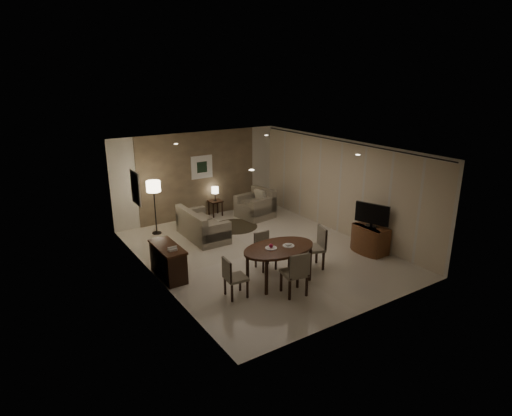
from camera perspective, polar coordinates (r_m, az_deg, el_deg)
room_shell at (r=10.93m, az=-0.57°, el=1.27°), size 5.50×7.00×2.70m
taupe_accent at (r=13.54m, az=-7.63°, el=4.37°), size 3.96×0.03×2.70m
curtain_wall at (r=12.25m, az=11.10°, el=2.61°), size 0.08×6.70×2.58m
curtain_rod at (r=11.98m, az=11.47°, el=8.71°), size 0.03×6.80×0.03m
art_back_frame at (r=13.51m, az=-7.24°, el=5.44°), size 0.72×0.03×0.72m
art_back_canvas at (r=13.50m, az=-7.21°, el=5.43°), size 0.34×0.01×0.34m
art_left_frame at (r=10.40m, az=-15.78°, el=2.59°), size 0.03×0.60×0.80m
art_left_canvas at (r=10.40m, az=-15.70°, el=2.60°), size 0.01×0.46×0.64m
downlight_nl at (r=8.07m, az=-0.59°, el=5.09°), size 0.10×0.10×0.01m
downlight_nr at (r=9.83m, az=13.42°, el=6.91°), size 0.10×0.10×0.01m
downlight_fl at (r=11.22m, az=-10.63°, el=8.40°), size 0.10×0.10×0.01m
downlight_fr at (r=12.54m, az=1.39°, el=9.66°), size 0.10×0.10×0.01m
console_desk at (r=9.88m, az=-11.63°, el=-7.00°), size 0.48×1.20×0.75m
telephone at (r=9.46m, az=-11.11°, el=-5.32°), size 0.20×0.14×0.09m
tv_cabinet at (r=11.38m, az=15.01°, el=-4.02°), size 0.48×0.90×0.70m
flat_tv at (r=11.14m, az=15.21°, el=-0.84°), size 0.36×0.85×0.60m
dining_table at (r=9.52m, az=3.05°, el=-7.47°), size 1.70×1.06×0.80m
chair_near at (r=8.97m, az=5.10°, el=-8.54°), size 0.55×0.55×0.98m
chair_far at (r=10.05m, az=1.32°, el=-5.84°), size 0.44×0.44×0.86m
chair_left at (r=8.87m, az=-2.69°, el=-9.21°), size 0.46×0.46×0.87m
chair_right at (r=10.16m, az=7.54°, el=-5.30°), size 0.61×0.61×1.00m
plate_a at (r=9.30m, az=2.01°, el=-5.36°), size 0.26×0.26×0.02m
plate_b at (r=9.44m, az=4.36°, el=-5.03°), size 0.26×0.26×0.02m
fruit_apple at (r=9.28m, az=2.01°, el=-5.06°), size 0.09×0.09×0.09m
napkin at (r=9.44m, az=4.36°, el=-4.90°), size 0.12×0.08×0.03m
round_rug at (r=12.88m, az=-2.82°, el=-2.45°), size 1.34×1.34×0.01m
sofa at (r=11.99m, az=-7.13°, el=-2.09°), size 1.74×0.88×0.82m
armchair at (r=13.55m, az=-0.14°, el=0.57°), size 1.08×1.12×0.89m
side_table at (r=13.82m, az=-5.42°, el=-0.01°), size 0.40×0.40×0.50m
table_lamp at (r=13.67m, az=-5.48°, el=1.99°), size 0.22×0.22×0.50m
floor_lamp at (r=12.41m, az=-13.32°, el=0.04°), size 0.39×0.39×1.55m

